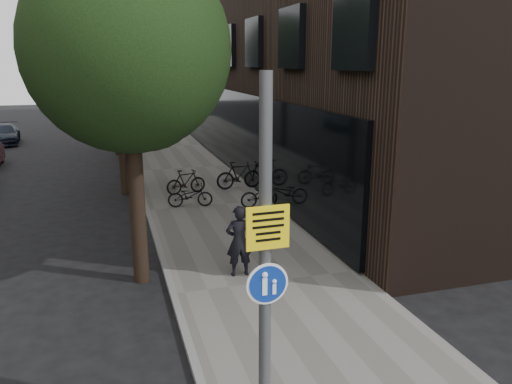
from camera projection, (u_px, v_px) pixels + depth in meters
name	position (u px, v px, depth m)	size (l,w,h in m)	color
ground	(319.00, 370.00, 8.43)	(120.00, 120.00, 0.00)	black
sidewalk	(212.00, 206.00, 17.75)	(4.50, 60.00, 0.12)	slate
curb_edge	(148.00, 212.00, 17.12)	(0.15, 60.00, 0.13)	slate
street_tree_near	(131.00, 59.00, 10.74)	(4.40, 4.40, 7.50)	black
street_tree_mid	(119.00, 60.00, 18.61)	(5.00, 5.00, 7.80)	black
street_tree_far	(114.00, 61.00, 26.96)	(5.00, 5.00, 7.80)	black
signpost	(265.00, 264.00, 6.34)	(0.56, 0.16, 4.83)	#595B5E
pedestrian	(239.00, 241.00, 11.69)	(0.62, 0.41, 1.71)	black
parked_bike_facade_near	(265.00, 194.00, 17.38)	(0.60, 1.73, 0.91)	black
parked_bike_facade_far	(239.00, 175.00, 19.89)	(0.52, 1.85, 1.11)	black
parked_bike_curb_near	(190.00, 195.00, 17.41)	(0.54, 1.55, 0.81)	black
parked_bike_curb_far	(186.00, 182.00, 19.14)	(0.44, 1.57, 0.94)	black
parked_car_far	(4.00, 134.00, 31.66)	(1.70, 4.18, 1.21)	#19202E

